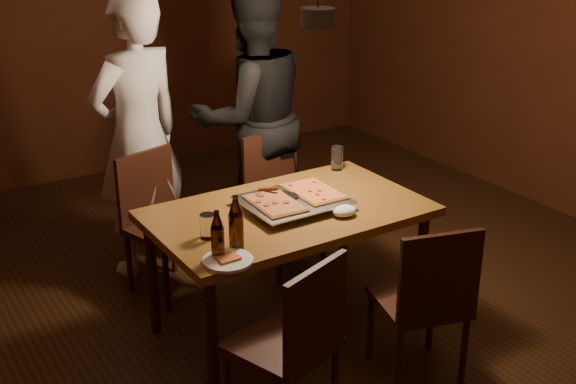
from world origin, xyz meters
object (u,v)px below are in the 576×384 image
beer_bottle_b (236,222)px  pendant_lamp (318,16)px  dining_table (288,221)px  pizza_tray (293,203)px  diner_white (138,137)px  chair_far_left (158,210)px  chair_near_right (428,291)px  chair_far_right (279,188)px  beer_bottle_a (217,235)px  plate_slice (228,260)px  chair_near_left (296,331)px  diner_dark (251,118)px

beer_bottle_b → pendant_lamp: 1.19m
dining_table → pizza_tray: bearing=8.9°
diner_white → chair_far_left: bearing=69.6°
pizza_tray → chair_near_right: bearing=-73.2°
chair_far_right → chair_near_right: size_ratio=0.93×
beer_bottle_b → beer_bottle_a: bearing=-160.5°
plate_slice → diner_white: (0.17, 1.52, 0.16)m
chair_far_left → chair_near_left: bearing=73.0°
dining_table → pendant_lamp: bearing=21.1°
pendant_lamp → diner_white: bearing=121.5°
plate_slice → diner_dark: diner_dark is taller
chair_far_right → chair_near_right: (-0.10, -1.55, 0.00)m
dining_table → chair_far_right: 0.85m
plate_slice → diner_white: diner_white is taller
pendant_lamp → beer_bottle_b: bearing=-152.9°
chair_near_right → pendant_lamp: size_ratio=0.47×
chair_near_right → beer_bottle_a: size_ratio=2.14×
dining_table → diner_dark: size_ratio=0.81×
chair_near_right → plate_slice: bearing=169.5°
plate_slice → chair_near_right: bearing=-26.5°
chair_far_right → plate_slice: 1.49m
chair_near_right → beer_bottle_a: (-0.89, 0.50, 0.33)m
pizza_tray → plate_slice: 0.72m
chair_near_right → diner_dark: (0.11, 1.93, 0.39)m
pizza_tray → chair_far_left: bearing=118.5°
beer_bottle_a → diner_white: bearing=82.5°
beer_bottle_a → plate_slice: bearing=-73.3°
chair_near_left → diner_dark: bearing=46.6°
chair_near_left → diner_dark: 2.10m
chair_far_right → chair_far_left: bearing=-9.2°
beer_bottle_a → diner_white: size_ratio=0.13×
pendant_lamp → pizza_tray: bearing=-156.8°
diner_white → diner_dark: size_ratio=1.00×
chair_near_left → chair_near_right: (0.74, -0.05, 0.00)m
pizza_tray → diner_dark: (0.37, 1.11, 0.15)m
chair_far_left → beer_bottle_a: 1.21m
beer_bottle_a → diner_dark: size_ratio=0.13×
diner_white → pendant_lamp: bearing=106.2°
chair_near_left → chair_near_right: same height
chair_near_right → diner_dark: 1.97m
chair_far_left → chair_near_right: (0.73, -1.64, 0.00)m
pizza_tray → beer_bottle_a: size_ratio=2.27×
chair_far_left → diner_white: (0.03, 0.31, 0.39)m
chair_far_left → chair_far_right: size_ratio=1.08×
beer_bottle_b → pendant_lamp: (0.71, 0.37, 0.87)m
pendant_lamp → diner_dark: bearing=80.8°
chair_far_left → pendant_lamp: size_ratio=0.47×
diner_dark → pendant_lamp: 1.33m
chair_near_right → chair_near_left: bearing=-167.7°
chair_near_left → beer_bottle_b: bearing=74.1°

